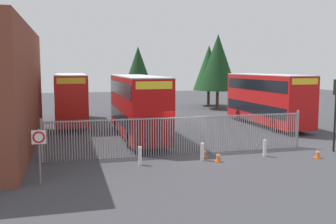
# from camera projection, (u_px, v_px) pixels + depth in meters

# --- Properties ---
(ground_plane) EXTENTS (100.00, 100.00, 0.00)m
(ground_plane) POSITION_uv_depth(u_px,v_px,m) (155.00, 132.00, 29.90)
(ground_plane) COLOR #3D3D42
(palisade_fence) EXTENTS (15.44, 0.14, 2.35)m
(palisade_fence) POSITION_uv_depth(u_px,v_px,m) (181.00, 134.00, 22.01)
(palisade_fence) COLOR gray
(palisade_fence) RESTS_ON ground
(double_decker_bus_near_gate) EXTENTS (2.54, 10.81, 4.42)m
(double_decker_bus_near_gate) POSITION_uv_depth(u_px,v_px,m) (267.00, 98.00, 32.79)
(double_decker_bus_near_gate) COLOR red
(double_decker_bus_near_gate) RESTS_ON ground
(double_decker_bus_behind_fence_left) EXTENTS (2.54, 10.81, 4.42)m
(double_decker_bus_behind_fence_left) POSITION_uv_depth(u_px,v_px,m) (137.00, 104.00, 26.92)
(double_decker_bus_behind_fence_left) COLOR #B70C0C
(double_decker_bus_behind_fence_left) RESTS_ON ground
(double_decker_bus_behind_fence_right) EXTENTS (2.54, 10.81, 4.42)m
(double_decker_bus_behind_fence_right) POSITION_uv_depth(u_px,v_px,m) (71.00, 97.00, 33.93)
(double_decker_bus_behind_fence_right) COLOR red
(double_decker_bus_behind_fence_right) RESTS_ON ground
(bollard_near_left) EXTENTS (0.20, 0.20, 0.95)m
(bollard_near_left) POSITION_uv_depth(u_px,v_px,m) (140.00, 156.00, 19.64)
(bollard_near_left) COLOR silver
(bollard_near_left) RESTS_ON ground
(bollard_center_front) EXTENTS (0.20, 0.20, 0.95)m
(bollard_center_front) POSITION_uv_depth(u_px,v_px,m) (202.00, 152.00, 20.63)
(bollard_center_front) COLOR silver
(bollard_center_front) RESTS_ON ground
(bollard_near_right) EXTENTS (0.20, 0.20, 0.95)m
(bollard_near_right) POSITION_uv_depth(u_px,v_px,m) (265.00, 148.00, 21.53)
(bollard_near_right) COLOR silver
(bollard_near_right) RESTS_ON ground
(traffic_cone_by_gate) EXTENTS (0.34, 0.34, 0.59)m
(traffic_cone_by_gate) POSITION_uv_depth(u_px,v_px,m) (204.00, 152.00, 21.36)
(traffic_cone_by_gate) COLOR orange
(traffic_cone_by_gate) RESTS_ON ground
(traffic_cone_mid_forecourt) EXTENTS (0.34, 0.34, 0.59)m
(traffic_cone_mid_forecourt) POSITION_uv_depth(u_px,v_px,m) (218.00, 156.00, 20.34)
(traffic_cone_mid_forecourt) COLOR orange
(traffic_cone_mid_forecourt) RESTS_ON ground
(traffic_cone_near_kerb) EXTENTS (0.34, 0.34, 0.59)m
(traffic_cone_near_kerb) POSITION_uv_depth(u_px,v_px,m) (318.00, 153.00, 21.15)
(traffic_cone_near_kerb) COLOR orange
(traffic_cone_near_kerb) RESTS_ON ground
(speed_limit_sign_post) EXTENTS (0.60, 0.14, 2.40)m
(speed_limit_sign_post) POSITION_uv_depth(u_px,v_px,m) (39.00, 143.00, 16.28)
(speed_limit_sign_post) COLOR slate
(speed_limit_sign_post) RESTS_ON ground
(traffic_light_kerbside) EXTENTS (0.28, 0.33, 4.30)m
(traffic_light_kerbside) POSITION_uv_depth(u_px,v_px,m) (336.00, 102.00, 22.47)
(traffic_light_kerbside) COLOR black
(traffic_light_kerbside) RESTS_ON ground
(tree_tall_back) EXTENTS (4.73, 4.73, 8.98)m
(tree_tall_back) POSITION_uv_depth(u_px,v_px,m) (218.00, 62.00, 45.96)
(tree_tall_back) COLOR #4C3823
(tree_tall_back) RESTS_ON ground
(tree_short_side) EXTENTS (3.87, 3.87, 7.40)m
(tree_short_side) POSITION_uv_depth(u_px,v_px,m) (138.00, 71.00, 44.02)
(tree_short_side) COLOR #4C3823
(tree_short_side) RESTS_ON ground
(tree_mid_row) EXTENTS (4.08, 4.08, 7.88)m
(tree_mid_row) POSITION_uv_depth(u_px,v_px,m) (209.00, 68.00, 49.86)
(tree_mid_row) COLOR #4C3823
(tree_mid_row) RESTS_ON ground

